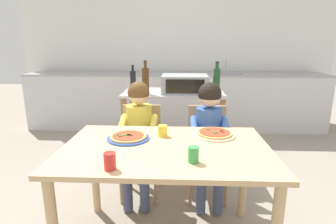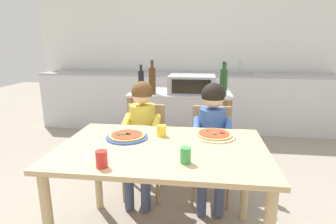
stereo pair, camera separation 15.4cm
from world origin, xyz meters
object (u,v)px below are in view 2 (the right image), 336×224
at_px(dining_table, 162,161).
at_px(drinking_cup_green, 186,155).
at_px(kitchen_island_cart, 180,118).
at_px(bottle_dark_olive_oil, 152,80).
at_px(bottle_tall_green_wine, 141,80).
at_px(child_in_blue_striped_shirt, 212,129).
at_px(toaster_oven, 192,84).
at_px(child_in_yellow_shirt, 141,128).
at_px(bottle_squat_spirits, 225,79).
at_px(pizza_plate_cream, 214,135).
at_px(pizza_plate_blue_rimmed, 127,136).
at_px(dining_chair_left, 145,143).
at_px(drinking_cup_yellow, 162,131).
at_px(dining_chair_right, 211,146).
at_px(drinking_cup_red, 102,159).
at_px(bottle_slim_sauce, 223,82).

distance_m(dining_table, drinking_cup_green, 0.31).
xyz_separation_m(kitchen_island_cart, bottle_dark_olive_oil, (-0.28, -0.15, 0.43)).
xyz_separation_m(bottle_tall_green_wine, child_in_blue_striped_shirt, (0.77, -0.76, -0.30)).
distance_m(toaster_oven, child_in_yellow_shirt, 0.82).
distance_m(bottle_squat_spirits, dining_table, 1.60).
xyz_separation_m(dining_table, drinking_cup_green, (0.16, -0.22, 0.14)).
xyz_separation_m(toaster_oven, pizza_plate_cream, (0.20, -1.00, -0.21)).
relative_size(bottle_tall_green_wine, pizza_plate_blue_rimmed, 0.95).
bearing_deg(child_in_blue_striped_shirt, dining_chair_left, 168.75).
height_order(pizza_plate_blue_rimmed, drinking_cup_yellow, drinking_cup_yellow).
xyz_separation_m(child_in_yellow_shirt, drinking_cup_green, (0.43, -0.80, 0.11)).
relative_size(dining_chair_right, child_in_blue_striped_shirt, 0.78).
xyz_separation_m(kitchen_island_cart, drinking_cup_red, (-0.29, -1.59, 0.20)).
distance_m(toaster_oven, drinking_cup_yellow, 1.06).
height_order(pizza_plate_cream, drinking_cup_red, drinking_cup_red).
height_order(toaster_oven, dining_chair_right, toaster_oven).
distance_m(toaster_oven, drinking_cup_red, 1.62).
height_order(kitchen_island_cart, dining_chair_left, kitchen_island_cart).
distance_m(dining_chair_right, pizza_plate_blue_rimmed, 0.86).
bearing_deg(drinking_cup_green, kitchen_island_cart, 95.77).
bearing_deg(kitchen_island_cart, toaster_oven, -11.66).
relative_size(bottle_dark_olive_oil, bottle_squat_spirits, 1.17).
bearing_deg(drinking_cup_green, pizza_plate_cream, 69.37).
distance_m(kitchen_island_cart, dining_chair_left, 0.64).
xyz_separation_m(bottle_dark_olive_oil, drinking_cup_green, (0.43, -1.33, -0.23)).
height_order(child_in_yellow_shirt, child_in_blue_striped_shirt, child_in_yellow_shirt).
relative_size(bottle_slim_sauce, drinking_cup_green, 3.70).
distance_m(dining_chair_right, child_in_blue_striped_shirt, 0.23).
bearing_deg(dining_chair_left, bottle_squat_spirits, 45.96).
bearing_deg(dining_chair_left, dining_chair_right, -0.05).
relative_size(toaster_oven, bottle_slim_sauce, 1.43).
relative_size(bottle_squat_spirits, pizza_plate_blue_rimmed, 1.00).
height_order(bottle_slim_sauce, drinking_cup_green, bottle_slim_sauce).
distance_m(dining_chair_right, drinking_cup_red, 1.23).
distance_m(bottle_squat_spirits, dining_chair_left, 1.20).
distance_m(bottle_dark_olive_oil, drinking_cup_green, 1.41).
bearing_deg(drinking_cup_yellow, pizza_plate_cream, 4.79).
bearing_deg(dining_table, child_in_yellow_shirt, 114.82).
height_order(pizza_plate_blue_rimmed, pizza_plate_cream, same).
distance_m(kitchen_island_cart, drinking_cup_yellow, 1.08).
bearing_deg(bottle_dark_olive_oil, dining_chair_right, -34.51).
xyz_separation_m(bottle_squat_spirits, pizza_plate_blue_rimmed, (-0.76, -1.35, -0.23)).
relative_size(bottle_slim_sauce, dining_chair_right, 0.41).
relative_size(bottle_slim_sauce, child_in_blue_striped_shirt, 0.32).
bearing_deg(child_in_blue_striped_shirt, bottle_tall_green_wine, 135.13).
bearing_deg(bottle_slim_sauce, pizza_plate_blue_rimmed, -126.57).
xyz_separation_m(pizza_plate_blue_rimmed, drinking_cup_green, (0.43, -0.35, 0.03)).
bearing_deg(pizza_plate_cream, pizza_plate_blue_rimmed, -170.18).
bearing_deg(toaster_oven, child_in_blue_striped_shirt, -72.96).
xyz_separation_m(bottle_slim_sauce, child_in_yellow_shirt, (-0.71, -0.51, -0.34)).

